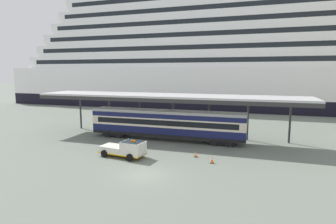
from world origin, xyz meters
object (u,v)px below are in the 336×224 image
at_px(traffic_cone_near, 212,160).
at_px(traffic_cone_mid, 196,154).
at_px(cruise_ship, 236,58).
at_px(service_truck, 126,148).
at_px(train_carriage, 166,123).

xyz_separation_m(traffic_cone_near, traffic_cone_mid, (-2.03, 1.53, -0.07)).
xyz_separation_m(cruise_ship, traffic_cone_mid, (-0.37, -50.40, -12.76)).
bearing_deg(service_truck, traffic_cone_mid, 18.21).
relative_size(service_truck, traffic_cone_mid, 8.85).
bearing_deg(cruise_ship, traffic_cone_near, -88.17).
height_order(service_truck, traffic_cone_mid, service_truck).
bearing_deg(train_carriage, traffic_cone_mid, -49.40).
height_order(train_carriage, service_truck, train_carriage).
relative_size(train_carriage, service_truck, 3.94).
distance_m(train_carriage, traffic_cone_mid, 8.72).
bearing_deg(traffic_cone_mid, cruise_ship, 89.58).
bearing_deg(train_carriage, service_truck, -101.22).
height_order(train_carriage, traffic_cone_mid, train_carriage).
relative_size(train_carriage, traffic_cone_near, 28.08).
height_order(traffic_cone_near, traffic_cone_mid, traffic_cone_near).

